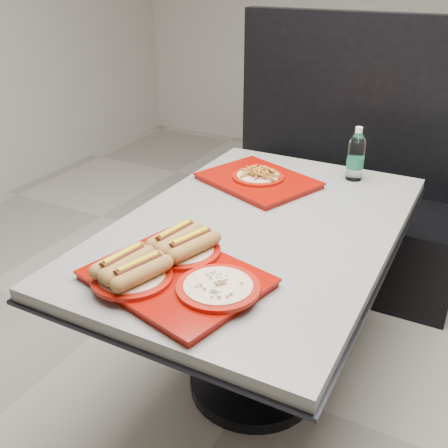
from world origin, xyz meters
The scene contains 6 objects.
ground centered at (0.00, 0.00, 0.00)m, with size 6.00×6.00×0.00m, color #A29D91.
diner_table centered at (0.00, 0.00, 0.58)m, with size 0.92×1.42×0.75m.
booth_bench centered at (0.00, 1.09, 0.40)m, with size 1.30×0.57×1.35m.
tray_near centered at (-0.07, -0.45, 0.79)m, with size 0.55×0.47×0.10m.
tray_far centered at (-0.15, 0.33, 0.78)m, with size 0.53×0.48×0.09m.
water_bottle centered at (0.18, 0.56, 0.85)m, with size 0.07×0.07×0.22m.
Camera 1 is at (0.66, -1.50, 1.57)m, focal length 42.00 mm.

